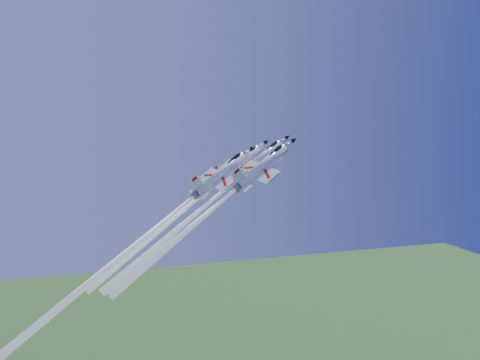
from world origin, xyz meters
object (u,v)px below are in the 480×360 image
object	(u,v)px
jet_left	(188,206)
jet_right	(214,207)
jet_lead	(207,204)
jet_slot	(130,249)

from	to	relation	value
jet_left	jet_right	size ratio (longest dim) A/B	1.03
jet_lead	jet_slot	bearing A→B (deg)	-91.81
jet_right	jet_left	bearing A→B (deg)	-177.48
jet_lead	jet_slot	size ratio (longest dim) A/B	0.75
jet_lead	jet_right	distance (m)	6.62
jet_lead	jet_right	size ratio (longest dim) A/B	1.04
jet_left	jet_slot	bearing A→B (deg)	-75.90
jet_right	jet_slot	bearing A→B (deg)	-113.59
jet_left	jet_slot	world-z (taller)	jet_left
jet_lead	jet_left	size ratio (longest dim) A/B	1.01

